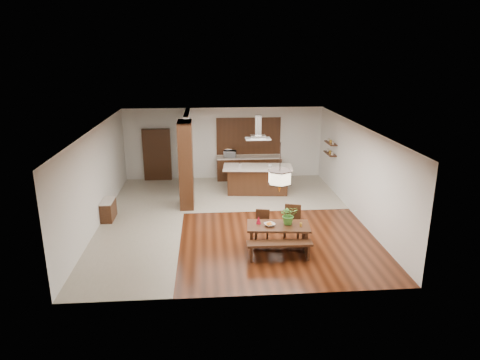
{
  "coord_description": "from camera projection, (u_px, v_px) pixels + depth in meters",
  "views": [
    {
      "loc": [
        -0.71,
        -12.57,
        5.09
      ],
      "look_at": [
        0.3,
        0.0,
        1.25
      ],
      "focal_mm": 32.0,
      "sensor_mm": 36.0,
      "label": 1
    }
  ],
  "objects": [
    {
      "name": "island_cup",
      "position": [
        270.0,
        166.0,
        15.49
      ],
      "size": [
        0.14,
        0.14,
        0.1
      ],
      "primitive_type": "imported",
      "rotation": [
        0.0,
        0.0,
        -0.16
      ],
      "color": "white",
      "rests_on": "kitchen_island"
    },
    {
      "name": "shelf_upper",
      "position": [
        331.0,
        143.0,
        15.77
      ],
      "size": [
        0.26,
        0.9,
        0.04
      ],
      "primitive_type": "cube",
      "color": "black",
      "rests_on": "room_shell"
    },
    {
      "name": "microwave",
      "position": [
        230.0,
        154.0,
        17.23
      ],
      "size": [
        0.53,
        0.39,
        0.27
      ],
      "primitive_type": "imported",
      "rotation": [
        0.0,
        0.0,
        -0.14
      ],
      "color": "silver",
      "rests_on": "rear_counter"
    },
    {
      "name": "tile_hallway",
      "position": [
        143.0,
        220.0,
        13.31
      ],
      "size": [
        2.5,
        9.0,
        0.01
      ],
      "primitive_type": "cube",
      "color": "#B3A995",
      "rests_on": "ground"
    },
    {
      "name": "partition_stub",
      "position": [
        188.0,
        151.0,
        16.14
      ],
      "size": [
        0.18,
        2.4,
        2.9
      ],
      "primitive_type": "cube",
      "color": "silver",
      "rests_on": "ground"
    },
    {
      "name": "room_shell",
      "position": [
        230.0,
        155.0,
        12.92
      ],
      "size": [
        9.0,
        9.04,
        2.92
      ],
      "color": "#361609",
      "rests_on": "ground"
    },
    {
      "name": "hallway_console",
      "position": [
        108.0,
        210.0,
        13.33
      ],
      "size": [
        0.37,
        0.88,
        0.63
      ],
      "primitive_type": "cube",
      "color": "black",
      "rests_on": "ground"
    },
    {
      "name": "dining_chair_right",
      "position": [
        292.0,
        224.0,
        11.76
      ],
      "size": [
        0.55,
        0.55,
        1.01
      ],
      "primitive_type": null,
      "rotation": [
        0.0,
        0.0,
        -0.29
      ],
      "color": "black",
      "rests_on": "ground"
    },
    {
      "name": "dining_table",
      "position": [
        278.0,
        231.0,
        11.29
      ],
      "size": [
        1.71,
        0.98,
        0.68
      ],
      "rotation": [
        0.0,
        0.0,
        -0.1
      ],
      "color": "black",
      "rests_on": "ground"
    },
    {
      "name": "rear_counter",
      "position": [
        249.0,
        168.0,
        17.47
      ],
      "size": [
        2.6,
        0.62,
        0.95
      ],
      "color": "black",
      "rests_on": "ground"
    },
    {
      "name": "soffit_band",
      "position": [
        230.0,
        128.0,
        12.68
      ],
      "size": [
        8.0,
        9.0,
        0.02
      ],
      "primitive_type": "cube",
      "color": "#3C210F",
      "rests_on": "room_shell"
    },
    {
      "name": "shelf_lower",
      "position": [
        330.0,
        154.0,
        15.89
      ],
      "size": [
        0.26,
        0.9,
        0.04
      ],
      "primitive_type": "cube",
      "color": "black",
      "rests_on": "room_shell"
    },
    {
      "name": "foliage_plant",
      "position": [
        289.0,
        215.0,
        11.24
      ],
      "size": [
        0.48,
        0.42,
        0.52
      ],
      "primitive_type": "imported",
      "rotation": [
        0.0,
        0.0,
        0.05
      ],
      "color": "#407D29",
      "rests_on": "dining_table"
    },
    {
      "name": "hallway_doorway",
      "position": [
        157.0,
        155.0,
        17.21
      ],
      "size": [
        1.1,
        0.2,
        2.1
      ],
      "primitive_type": "cube",
      "color": "black",
      "rests_on": "ground"
    },
    {
      "name": "range_hood",
      "position": [
        258.0,
        127.0,
        15.18
      ],
      "size": [
        0.9,
        0.55,
        0.87
      ],
      "primitive_type": null,
      "color": "silver",
      "rests_on": "room_shell"
    },
    {
      "name": "napkin_cone",
      "position": [
        259.0,
        220.0,
        11.3
      ],
      "size": [
        0.14,
        0.14,
        0.21
      ],
      "primitive_type": "cone",
      "rotation": [
        0.0,
        0.0,
        0.04
      ],
      "color": "#A80C20",
      "rests_on": "dining_table"
    },
    {
      "name": "pendant_lantern",
      "position": [
        280.0,
        168.0,
        10.78
      ],
      "size": [
        0.64,
        0.64,
        1.31
      ],
      "primitive_type": null,
      "color": "#FAE9BF",
      "rests_on": "room_shell"
    },
    {
      "name": "dining_chair_left",
      "position": [
        262.0,
        226.0,
        11.79
      ],
      "size": [
        0.46,
        0.46,
        0.87
      ],
      "primitive_type": null,
      "rotation": [
        0.0,
        0.0,
        -0.21
      ],
      "color": "black",
      "rests_on": "ground"
    },
    {
      "name": "gold_ornament",
      "position": [
        301.0,
        225.0,
        11.15
      ],
      "size": [
        0.09,
        0.09,
        0.09
      ],
      "primitive_type": "cylinder",
      "rotation": [
        0.0,
        0.0,
        -0.36
      ],
      "color": "gold",
      "rests_on": "dining_table"
    },
    {
      "name": "tile_kitchen",
      "position": [
        260.0,
        192.0,
        16.0
      ],
      "size": [
        5.5,
        4.0,
        0.01
      ],
      "primitive_type": "cube",
      "color": "#B3A995",
      "rests_on": "ground"
    },
    {
      "name": "partition_pier",
      "position": [
        186.0,
        165.0,
        14.14
      ],
      "size": [
        0.45,
        1.0,
        2.9
      ],
      "primitive_type": "cube",
      "color": "black",
      "rests_on": "ground"
    },
    {
      "name": "fruit_bowl",
      "position": [
        270.0,
        225.0,
        11.18
      ],
      "size": [
        0.36,
        0.36,
        0.07
      ],
      "primitive_type": "imported",
      "rotation": [
        0.0,
        0.0,
        0.37
      ],
      "color": "#B8B1A1",
      "rests_on": "dining_table"
    },
    {
      "name": "kitchen_island",
      "position": [
        257.0,
        179.0,
        15.74
      ],
      "size": [
        2.59,
        1.33,
        1.03
      ],
      "rotation": [
        0.0,
        0.0,
        -0.1
      ],
      "color": "black",
      "rests_on": "ground"
    },
    {
      "name": "kitchen_window",
      "position": [
        248.0,
        136.0,
        17.34
      ],
      "size": [
        2.6,
        0.08,
        1.5
      ],
      "primitive_type": "cube",
      "color": "#A86132",
      "rests_on": "room_shell"
    },
    {
      "name": "dining_bench",
      "position": [
        279.0,
        251.0,
        10.8
      ],
      "size": [
        1.66,
        0.4,
        0.46
      ],
      "primitive_type": null,
      "rotation": [
        0.0,
        0.0,
        -0.02
      ],
      "color": "black",
      "rests_on": "ground"
    }
  ]
}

